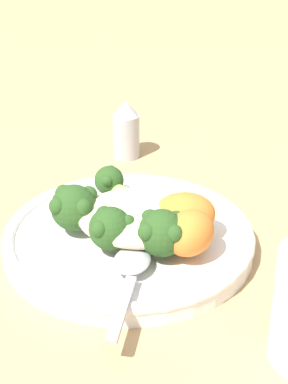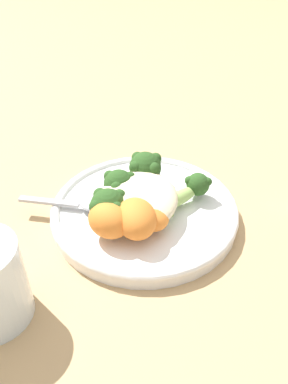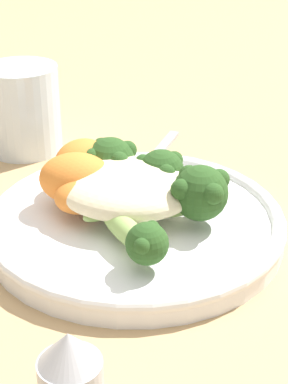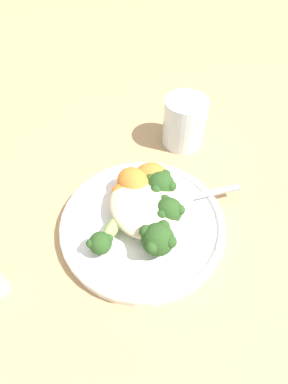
% 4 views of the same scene
% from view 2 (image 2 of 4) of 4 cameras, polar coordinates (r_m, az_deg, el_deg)
% --- Properties ---
extents(ground_plane, '(4.00, 4.00, 0.00)m').
position_cam_2_polar(ground_plane, '(0.48, 0.91, -4.75)').
color(ground_plane, tan).
extents(plate, '(0.24, 0.24, 0.02)m').
position_cam_2_polar(plate, '(0.49, 0.06, -2.80)').
color(plate, white).
rests_on(plate, ground_plane).
extents(quinoa_mound, '(0.12, 0.10, 0.03)m').
position_cam_2_polar(quinoa_mound, '(0.46, -0.89, -0.98)').
color(quinoa_mound, beige).
rests_on(quinoa_mound, plate).
extents(broccoli_stalk_0, '(0.07, 0.08, 0.03)m').
position_cam_2_polar(broccoli_stalk_0, '(0.48, 6.89, 0.26)').
color(broccoli_stalk_0, '#8EB25B').
rests_on(broccoli_stalk_0, plate).
extents(broccoli_stalk_1, '(0.10, 0.06, 0.04)m').
position_cam_2_polar(broccoli_stalk_1, '(0.50, 0.36, 3.28)').
color(broccoli_stalk_1, '#8EB25B').
rests_on(broccoli_stalk_1, plate).
extents(broccoli_stalk_2, '(0.06, 0.10, 0.04)m').
position_cam_2_polar(broccoli_stalk_2, '(0.48, -2.79, 0.52)').
color(broccoli_stalk_2, '#8EB25B').
rests_on(broccoli_stalk_2, plate).
extents(broccoli_stalk_3, '(0.05, 0.09, 0.04)m').
position_cam_2_polar(broccoli_stalk_3, '(0.44, -4.74, -2.17)').
color(broccoli_stalk_3, '#8EB25B').
rests_on(broccoli_stalk_3, plate).
extents(sweet_potato_chunk_0, '(0.06, 0.06, 0.04)m').
position_cam_2_polar(sweet_potato_chunk_0, '(0.43, -5.39, -4.37)').
color(sweet_potato_chunk_0, orange).
rests_on(sweet_potato_chunk_0, plate).
extents(sweet_potato_chunk_1, '(0.07, 0.06, 0.04)m').
position_cam_2_polar(sweet_potato_chunk_1, '(0.43, -1.23, -4.06)').
color(sweet_potato_chunk_1, orange).
rests_on(sweet_potato_chunk_1, plate).
extents(sweet_potato_chunk_2, '(0.06, 0.06, 0.03)m').
position_cam_2_polar(sweet_potato_chunk_2, '(0.44, 0.98, -3.79)').
color(sweet_potato_chunk_2, orange).
rests_on(sweet_potato_chunk_2, plate).
extents(spoon, '(0.03, 0.13, 0.01)m').
position_cam_2_polar(spoon, '(0.48, -8.63, -1.97)').
color(spoon, '#A3A3A8').
rests_on(spoon, plate).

